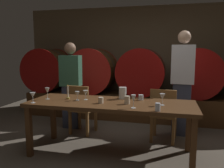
{
  "coord_description": "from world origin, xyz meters",
  "views": [
    {
      "loc": [
        0.58,
        -2.83,
        1.47
      ],
      "look_at": [
        -0.18,
        0.26,
        1.02
      ],
      "focal_mm": 37.15,
      "sensor_mm": 36.0,
      "label": 1
    }
  ],
  "objects_px": {
    "wine_glass_center_right": "(86,93)",
    "cup_center_right": "(141,97)",
    "wine_barrel_far_left": "(48,70)",
    "guest_right": "(182,82)",
    "guest_left": "(71,85)",
    "wine_glass_center_left": "(77,94)",
    "wine_barrel_right": "(196,73)",
    "chair_left": "(81,107)",
    "wine_glass_far_right": "(162,97)",
    "pitcher": "(123,93)",
    "wine_glass_right": "(133,99)",
    "wine_glass_left": "(47,91)",
    "cup_far_right": "(158,107)",
    "wine_barrel_left": "(94,71)",
    "dining_table": "(111,107)",
    "candle_center": "(68,95)",
    "wine_barrel_center": "(141,72)",
    "cup_far_left": "(101,100)",
    "cup_center_left": "(127,100)",
    "wine_glass_far_left": "(33,95)",
    "chair_right": "(163,113)"
  },
  "relations": [
    {
      "from": "wine_barrel_center",
      "to": "candle_center",
      "type": "xyz_separation_m",
      "value": [
        -0.86,
        -1.92,
        -0.19
      ]
    },
    {
      "from": "guest_right",
      "to": "wine_barrel_center",
      "type": "bearing_deg",
      "value": -42.52
    },
    {
      "from": "chair_right",
      "to": "guest_left",
      "type": "relative_size",
      "value": 0.54
    },
    {
      "from": "wine_glass_center_right",
      "to": "cup_center_right",
      "type": "xyz_separation_m",
      "value": [
        0.79,
        0.18,
        -0.06
      ]
    },
    {
      "from": "wine_glass_far_right",
      "to": "chair_right",
      "type": "bearing_deg",
      "value": 89.03
    },
    {
      "from": "wine_glass_right",
      "to": "guest_left",
      "type": "bearing_deg",
      "value": 138.02
    },
    {
      "from": "wine_barrel_center",
      "to": "pitcher",
      "type": "xyz_separation_m",
      "value": [
        -0.08,
        -1.71,
        -0.17
      ]
    },
    {
      "from": "wine_barrel_left",
      "to": "wine_barrel_right",
      "type": "height_order",
      "value": "same"
    },
    {
      "from": "wine_barrel_left",
      "to": "wine_barrel_far_left",
      "type": "bearing_deg",
      "value": 180.0
    },
    {
      "from": "wine_barrel_far_left",
      "to": "wine_glass_right",
      "type": "height_order",
      "value": "wine_barrel_far_left"
    },
    {
      "from": "wine_barrel_right",
      "to": "wine_glass_center_left",
      "type": "distance_m",
      "value": 2.69
    },
    {
      "from": "wine_barrel_far_left",
      "to": "wine_glass_center_right",
      "type": "xyz_separation_m",
      "value": [
        1.66,
        -1.91,
        -0.15
      ]
    },
    {
      "from": "wine_glass_left",
      "to": "cup_center_right",
      "type": "distance_m",
      "value": 1.38
    },
    {
      "from": "guest_right",
      "to": "cup_center_left",
      "type": "bearing_deg",
      "value": 61.46
    },
    {
      "from": "wine_glass_right",
      "to": "cup_center_right",
      "type": "xyz_separation_m",
      "value": [
        0.03,
        0.51,
        -0.08
      ]
    },
    {
      "from": "guest_left",
      "to": "wine_glass_center_left",
      "type": "distance_m",
      "value": 1.11
    },
    {
      "from": "wine_glass_left",
      "to": "cup_far_left",
      "type": "xyz_separation_m",
      "value": [
        0.84,
        -0.07,
        -0.08
      ]
    },
    {
      "from": "wine_barrel_right",
      "to": "cup_far_right",
      "type": "xyz_separation_m",
      "value": [
        -0.66,
        -2.32,
        -0.21
      ]
    },
    {
      "from": "wine_glass_far_left",
      "to": "cup_center_right",
      "type": "xyz_separation_m",
      "value": [
        1.42,
        0.54,
        -0.07
      ]
    },
    {
      "from": "candle_center",
      "to": "cup_center_left",
      "type": "height_order",
      "value": "candle_center"
    },
    {
      "from": "wine_barrel_far_left",
      "to": "wine_barrel_right",
      "type": "distance_m",
      "value": 3.37
    },
    {
      "from": "chair_left",
      "to": "guest_right",
      "type": "xyz_separation_m",
      "value": [
        1.72,
        0.39,
        0.45
      ]
    },
    {
      "from": "wine_barrel_right",
      "to": "candle_center",
      "type": "distance_m",
      "value": 2.77
    },
    {
      "from": "guest_right",
      "to": "wine_glass_far_left",
      "type": "bearing_deg",
      "value": 39.69
    },
    {
      "from": "cup_far_right",
      "to": "candle_center",
      "type": "bearing_deg",
      "value": 163.32
    },
    {
      "from": "wine_barrel_center",
      "to": "guest_left",
      "type": "xyz_separation_m",
      "value": [
        -1.22,
        -0.99,
        -0.18
      ]
    },
    {
      "from": "wine_glass_center_left",
      "to": "cup_far_right",
      "type": "bearing_deg",
      "value": -16.7
    },
    {
      "from": "dining_table",
      "to": "cup_center_right",
      "type": "height_order",
      "value": "cup_center_right"
    },
    {
      "from": "wine_barrel_left",
      "to": "guest_right",
      "type": "xyz_separation_m",
      "value": [
        1.91,
        -0.92,
        -0.08
      ]
    },
    {
      "from": "wine_barrel_center",
      "to": "cup_far_right",
      "type": "height_order",
      "value": "wine_barrel_center"
    },
    {
      "from": "wine_barrel_right",
      "to": "wine_glass_right",
      "type": "bearing_deg",
      "value": -113.13
    },
    {
      "from": "chair_left",
      "to": "wine_glass_far_right",
      "type": "relative_size",
      "value": 5.71
    },
    {
      "from": "wine_barrel_far_left",
      "to": "candle_center",
      "type": "height_order",
      "value": "wine_barrel_far_left"
    },
    {
      "from": "dining_table",
      "to": "guest_left",
      "type": "bearing_deg",
      "value": 136.46
    },
    {
      "from": "cup_center_right",
      "to": "wine_barrel_far_left",
      "type": "bearing_deg",
      "value": 144.64
    },
    {
      "from": "wine_glass_far_left",
      "to": "cup_center_left",
      "type": "xyz_separation_m",
      "value": [
        1.27,
        0.24,
        -0.05
      ]
    },
    {
      "from": "cup_center_right",
      "to": "wine_glass_center_right",
      "type": "bearing_deg",
      "value": -167.35
    },
    {
      "from": "wine_barrel_far_left",
      "to": "guest_right",
      "type": "relative_size",
      "value": 0.56
    },
    {
      "from": "wine_glass_far_right",
      "to": "cup_center_right",
      "type": "height_order",
      "value": "wine_glass_far_right"
    },
    {
      "from": "guest_left",
      "to": "wine_glass_far_left",
      "type": "xyz_separation_m",
      "value": [
        0.0,
        -1.28,
        0.03
      ]
    },
    {
      "from": "pitcher",
      "to": "cup_far_right",
      "type": "bearing_deg",
      "value": -48.55
    },
    {
      "from": "pitcher",
      "to": "wine_glass_far_left",
      "type": "relative_size",
      "value": 1.2
    },
    {
      "from": "chair_left",
      "to": "wine_barrel_right",
      "type": "bearing_deg",
      "value": -139.8
    },
    {
      "from": "candle_center",
      "to": "wine_glass_left",
      "type": "distance_m",
      "value": 0.31
    },
    {
      "from": "chair_left",
      "to": "cup_center_left",
      "type": "height_order",
      "value": "chair_left"
    },
    {
      "from": "guest_right",
      "to": "chair_left",
      "type": "bearing_deg",
      "value": 18.79
    },
    {
      "from": "guest_left",
      "to": "wine_glass_center_right",
      "type": "distance_m",
      "value": 1.11
    },
    {
      "from": "guest_right",
      "to": "cup_far_left",
      "type": "height_order",
      "value": "guest_right"
    },
    {
      "from": "chair_left",
      "to": "pitcher",
      "type": "relative_size",
      "value": 5.08
    },
    {
      "from": "wine_glass_center_left",
      "to": "wine_glass_far_right",
      "type": "distance_m",
      "value": 1.2
    }
  ]
}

